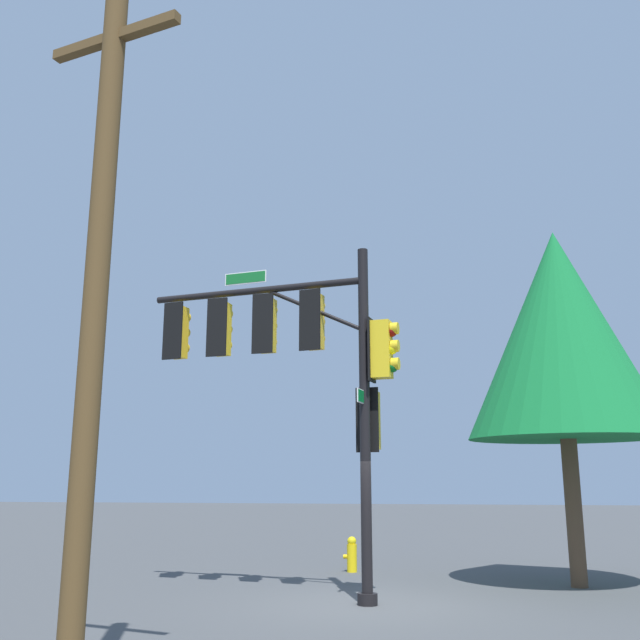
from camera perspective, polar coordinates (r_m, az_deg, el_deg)
The scene contains 5 objects.
ground_plane at distance 13.56m, azimuth 3.84°, elevation -21.87°, with size 120.00×120.00×0.00m, color #454748.
signal_pole_assembly at distance 14.12m, azimuth -1.77°, elevation -2.95°, with size 5.27×1.46×6.61m.
utility_pole at distance 7.94m, azimuth -17.58°, elevation 1.69°, with size 1.77×0.57×7.78m.
fire_hydrant at distance 18.20m, azimuth 2.57°, elevation -18.28°, with size 0.33×0.24×0.83m.
tree_near at distance 16.76m, azimuth 18.72°, elevation -0.99°, with size 4.25×4.25×7.76m.
Camera 1 is at (-1.66, 13.29, 2.12)m, focal length 39.87 mm.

